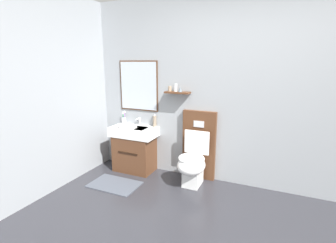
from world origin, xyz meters
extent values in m
cube|color=#999EA3|center=(0.00, 1.74, 1.27)|extent=(4.86, 0.12, 2.54)
cube|color=#4C301E|center=(-1.67, 1.68, 1.31)|extent=(0.65, 0.02, 0.76)
cube|color=silver|center=(-1.67, 1.67, 1.31)|extent=(0.61, 0.01, 0.72)
cube|color=#56331E|center=(-1.00, 1.60, 1.25)|extent=(0.36, 0.14, 0.02)
cylinder|color=gray|center=(-1.12, 1.61, 1.30)|extent=(0.05, 0.05, 0.07)
cylinder|color=silver|center=(-1.04, 1.62, 1.31)|extent=(0.05, 0.05, 0.11)
cone|color=slate|center=(-0.96, 1.60, 1.30)|extent=(0.06, 0.06, 0.07)
cube|color=#999EA3|center=(-2.37, 0.00, 1.27)|extent=(0.12, 3.61, 2.54)
cube|color=#474C56|center=(-1.67, 0.95, 0.01)|extent=(0.68, 0.44, 0.01)
cube|color=#56331E|center=(-1.67, 1.51, 0.28)|extent=(0.60, 0.40, 0.56)
cube|color=black|center=(-1.67, 1.31, 0.35)|extent=(0.33, 0.01, 0.02)
cube|color=white|center=(-1.67, 1.51, 0.63)|extent=(0.70, 0.42, 0.14)
cube|color=silver|center=(-1.67, 1.48, 0.69)|extent=(0.43, 0.23, 0.03)
cylinder|color=silver|center=(-1.67, 1.67, 0.76)|extent=(0.03, 0.03, 0.11)
cylinder|color=silver|center=(-1.67, 1.62, 0.80)|extent=(0.02, 0.11, 0.02)
cube|color=#56331E|center=(-0.68, 1.67, 0.50)|extent=(0.48, 0.10, 1.00)
cube|color=silver|center=(-0.68, 1.62, 0.82)|extent=(0.15, 0.01, 0.09)
cube|color=white|center=(-0.68, 1.40, 0.17)|extent=(0.22, 0.30, 0.34)
ellipsoid|color=white|center=(-0.68, 1.32, 0.32)|extent=(0.37, 0.46, 0.24)
torus|color=white|center=(-0.68, 1.32, 0.42)|extent=(0.35, 0.35, 0.04)
cube|color=white|center=(-0.68, 1.54, 0.57)|extent=(0.35, 0.03, 0.33)
cylinder|color=silver|center=(-1.94, 1.64, 0.75)|extent=(0.07, 0.07, 0.09)
cylinder|color=purple|center=(-1.93, 1.64, 0.80)|extent=(0.01, 0.03, 0.16)
cube|color=white|center=(-1.93, 1.65, 0.89)|extent=(0.01, 0.02, 0.03)
cylinder|color=white|center=(-1.95, 1.66, 0.80)|extent=(0.01, 0.04, 0.16)
cube|color=white|center=(-1.95, 1.67, 0.88)|extent=(0.01, 0.02, 0.03)
cylinder|color=#33B266|center=(-1.95, 1.64, 0.80)|extent=(0.01, 0.02, 0.15)
cube|color=white|center=(-1.95, 1.63, 0.87)|extent=(0.01, 0.02, 0.03)
cylinder|color=gray|center=(-1.39, 1.65, 0.78)|extent=(0.06, 0.06, 0.17)
cylinder|color=silver|center=(-1.39, 1.65, 0.89)|extent=(0.02, 0.02, 0.04)
cube|color=white|center=(-1.71, 1.40, 0.72)|extent=(0.22, 0.16, 0.04)
camera|label=1|loc=(0.31, -1.67, 1.67)|focal=26.95mm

